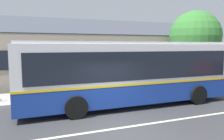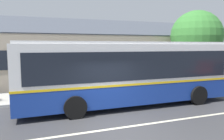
# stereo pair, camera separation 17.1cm
# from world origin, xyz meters

# --- Properties ---
(ground_plane) EXTENTS (300.00, 300.00, 0.00)m
(ground_plane) POSITION_xyz_m (0.00, 0.00, 0.00)
(ground_plane) COLOR #38383A
(sidewalk_far) EXTENTS (60.00, 3.00, 0.15)m
(sidewalk_far) POSITION_xyz_m (0.00, 6.00, 0.07)
(sidewalk_far) COLOR #ADAAA3
(sidewalk_far) RESTS_ON ground
(lane_divider_stripe) EXTENTS (60.00, 0.16, 0.01)m
(lane_divider_stripe) POSITION_xyz_m (0.00, 0.00, 0.00)
(lane_divider_stripe) COLOR beige
(lane_divider_stripe) RESTS_ON ground
(community_building) EXTENTS (27.99, 8.70, 6.61)m
(community_building) POSITION_xyz_m (-1.65, 12.83, 2.08)
(community_building) COLOR tan
(community_building) RESTS_ON ground
(transit_bus) EXTENTS (11.32, 2.79, 3.32)m
(transit_bus) POSITION_xyz_m (1.71, 2.90, 1.78)
(transit_bus) COLOR navy
(transit_bus) RESTS_ON ground
(bench_down_street) EXTENTS (1.62, 0.51, 0.94)m
(bench_down_street) POSITION_xyz_m (-2.08, 5.45, 0.57)
(bench_down_street) COLOR brown
(bench_down_street) RESTS_ON sidewalk_far
(street_tree_primary) EXTENTS (4.04, 4.04, 5.91)m
(street_tree_primary) POSITION_xyz_m (9.26, 6.84, 3.73)
(street_tree_primary) COLOR #4C3828
(street_tree_primary) RESTS_ON ground
(bus_stop_sign) EXTENTS (0.36, 0.07, 2.40)m
(bus_stop_sign) POSITION_xyz_m (9.07, 4.99, 1.64)
(bus_stop_sign) COLOR gray
(bus_stop_sign) RESTS_ON sidewalk_far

